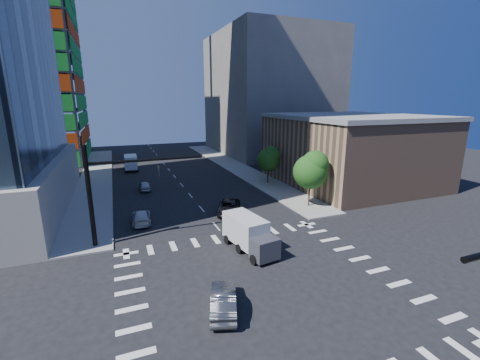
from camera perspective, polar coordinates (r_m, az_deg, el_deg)
name	(u,v)px	position (r m, az deg, el deg)	size (l,w,h in m)	color
ground	(267,288)	(23.77, 4.91, -18.53)	(160.00, 160.00, 0.00)	black
road_markings	(267,288)	(23.76, 4.91, -18.52)	(20.00, 20.00, 0.01)	silver
sidewalk_ne	(235,166)	(63.05, -0.95, 2.44)	(5.00, 60.00, 0.15)	#9B9892
sidewalk_nw	(96,177)	(59.34, -24.19, 0.45)	(5.00, 60.00, 0.15)	#9B9892
construction_building	(4,38)	(82.72, -36.40, 19.72)	(25.16, 34.50, 70.60)	gray
commercial_building	(350,149)	(52.97, 18.99, 5.20)	(20.50, 22.50, 10.60)	#926D54
bg_building_ne	(269,95)	(81.31, 5.09, 14.88)	(24.00, 30.00, 28.00)	#65615B
signal_mast_nw	(107,186)	(30.27, -22.50, -0.96)	(10.20, 0.40, 9.00)	black
tree_south	(312,169)	(39.32, 12.65, 1.84)	(4.16, 4.16, 6.82)	#382316
tree_north	(269,158)	(49.77, 5.20, 3.83)	(3.54, 3.52, 5.78)	#382316
car_nb_far	(229,207)	(37.09, -1.94, -4.88)	(2.48, 5.37, 1.49)	black
car_sb_near	(141,217)	(35.98, -17.13, -6.27)	(1.86, 4.57, 1.33)	silver
car_sb_mid	(145,186)	(48.53, -16.57, -1.01)	(1.52, 3.79, 1.29)	#B2B5BA
car_sb_cross	(223,300)	(21.25, -2.97, -20.52)	(1.54, 4.42, 1.46)	#4C4D51
box_truck_near	(251,237)	(28.02, 1.92, -10.16)	(3.23, 5.86, 2.91)	black
box_truck_far	(131,163)	(63.42, -18.83, 2.85)	(2.49, 5.51, 2.86)	black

